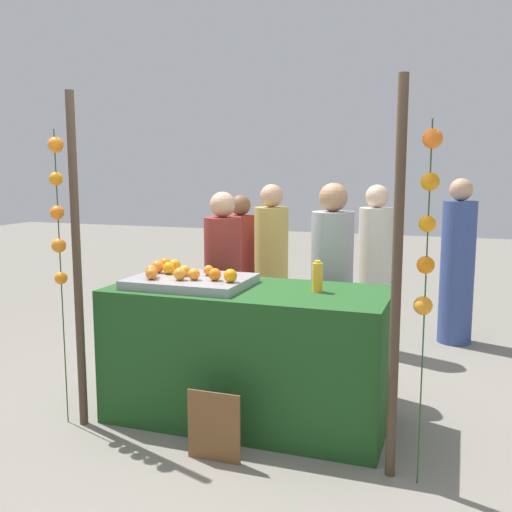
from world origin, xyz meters
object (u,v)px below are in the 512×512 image
object	(u,v)px
orange_0	(175,265)
vendor_right	(331,295)
stall_counter	(249,354)
chalkboard_sign	(214,427)
juice_bottle	(317,277)
vendor_left	(223,291)
orange_1	(169,268)

from	to	relation	value
orange_0	vendor_right	xyz separation A→B (m)	(1.04, 0.60, -0.27)
stall_counter	chalkboard_sign	world-z (taller)	stall_counter
chalkboard_sign	juice_bottle	bearing A→B (deg)	57.16
juice_bottle	vendor_right	xyz separation A→B (m)	(-0.05, 0.69, -0.27)
orange_0	vendor_left	world-z (taller)	vendor_left
juice_bottle	orange_0	bearing A→B (deg)	175.36
stall_counter	orange_1	size ratio (longest dim) A/B	21.67
stall_counter	orange_1	bearing A→B (deg)	179.19
orange_1	juice_bottle	size ratio (longest dim) A/B	0.42
orange_0	vendor_right	size ratio (longest dim) A/B	0.05
orange_1	vendor_right	size ratio (longest dim) A/B	0.05
stall_counter	orange_0	distance (m)	0.85
stall_counter	vendor_left	world-z (taller)	vendor_left
stall_counter	orange_1	xyz separation A→B (m)	(-0.61, 0.01, 0.56)
juice_bottle	vendor_left	world-z (taller)	vendor_left
chalkboard_sign	vendor_right	bearing A→B (deg)	74.01
vendor_left	stall_counter	bearing A→B (deg)	-56.31
orange_0	chalkboard_sign	size ratio (longest dim) A/B	0.20
stall_counter	vendor_left	bearing A→B (deg)	123.69
orange_1	juice_bottle	distance (m)	1.07
orange_0	juice_bottle	bearing A→B (deg)	-4.64
juice_bottle	chalkboard_sign	world-z (taller)	juice_bottle
vendor_left	orange_0	bearing A→B (deg)	-101.54
juice_bottle	vendor_left	distance (m)	1.23
stall_counter	juice_bottle	distance (m)	0.73
stall_counter	juice_bottle	bearing A→B (deg)	5.53
stall_counter	vendor_left	distance (m)	0.94
juice_bottle	vendor_left	bearing A→B (deg)	143.85
orange_0	stall_counter	bearing A→B (deg)	-12.04
orange_1	juice_bottle	bearing A→B (deg)	1.94
chalkboard_sign	vendor_left	world-z (taller)	vendor_left
stall_counter	juice_bottle	size ratio (longest dim) A/B	9.06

